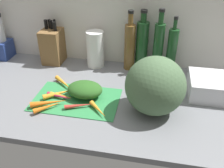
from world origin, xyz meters
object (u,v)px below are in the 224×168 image
carrot_4 (60,93)px  carrot_8 (47,107)px  bottle_1 (142,45)px  carrot_7 (98,109)px  bottle_2 (158,47)px  carrot_6 (80,105)px  carrot_1 (49,103)px  winter_squash (155,86)px  carrot_0 (61,96)px  knife_block (54,45)px  bottle_3 (172,51)px  carrot_2 (85,91)px  cutting_board (76,99)px  bottle_0 (130,46)px  paper_towel_roll (95,49)px  dish_rack (216,87)px  carrot_5 (64,83)px

carrot_4 → carrot_8: (-1.44, -11.85, -0.11)cm
carrot_4 → bottle_1: bearing=46.7°
carrot_7 → bottle_2: size_ratio=0.34×
carrot_6 → carrot_1: bearing=-175.0°
winter_squash → carrot_0: bearing=179.3°
winter_squash → knife_block: winter_squash is taller
carrot_0 → winter_squash: winter_squash is taller
bottle_2 → carrot_1: bearing=-137.2°
carrot_6 → knife_block: size_ratio=0.55×
carrot_4 → carrot_6: (13.27, -7.53, -0.32)cm
carrot_6 → bottle_2: bearing=52.6°
carrot_4 → bottle_3: 67.02cm
knife_block → bottle_2: bottle_2 is taller
carrot_0 → carrot_2: size_ratio=0.94×
bottle_3 → carrot_7: bearing=-125.6°
carrot_1 → carrot_8: size_ratio=1.28×
bottle_2 → cutting_board: bearing=-135.0°
carrot_7 → bottle_1: size_ratio=0.36×
bottle_1 → bottle_0: bearing=-162.3°
carrot_7 → carrot_2: bearing=127.9°
cutting_board → carrot_2: 6.43cm
carrot_6 → bottle_2: size_ratio=0.39×
carrot_2 → paper_towel_roll: 34.17cm
carrot_7 → paper_towel_roll: size_ratio=0.58×
carrot_8 → dish_rack: (79.77, 28.58, 2.93)cm
cutting_board → carrot_2: carrot_2 is taller
bottle_3 → dish_rack: bottle_3 is taller
carrot_0 → carrot_1: bearing=-117.5°
cutting_board → carrot_1: carrot_1 is taller
carrot_7 → bottle_3: size_ratio=0.38×
bottle_0 → carrot_8: bearing=-122.9°
bottle_1 → bottle_3: size_ratio=1.05×
bottle_1 → carrot_4: bearing=-133.3°
carrot_7 → bottle_1: 53.01cm
carrot_5 → cutting_board: bearing=-46.6°
carrot_5 → carrot_8: 21.67cm
winter_squash → carrot_5: bearing=165.8°
carrot_2 → paper_towel_roll: paper_towel_roll is taller
carrot_8 → dish_rack: size_ratio=0.49×
carrot_6 → bottle_3: size_ratio=0.44×
winter_squash → paper_towel_roll: bearing=133.6°
carrot_0 → carrot_4: carrot_4 is taller
bottle_0 → bottle_2: bottle_2 is taller
carrot_8 → bottle_0: bottle_0 is taller
carrot_7 → carrot_8: carrot_8 is taller
knife_block → dish_rack: (96.47, -22.21, -6.01)cm
carrot_8 → paper_towel_roll: (11.11, 49.06, 9.11)cm
cutting_board → knife_block: size_ratio=1.60×
paper_towel_roll → carrot_7: bearing=-74.5°
carrot_8 → carrot_5: bearing=89.3°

